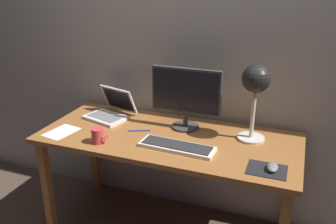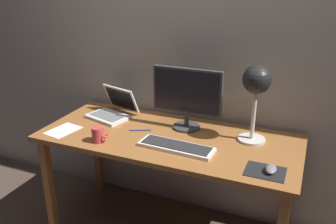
{
  "view_description": "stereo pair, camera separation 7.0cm",
  "coord_description": "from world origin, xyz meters",
  "px_view_note": "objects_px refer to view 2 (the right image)",
  "views": [
    {
      "loc": [
        0.72,
        -1.89,
        1.69
      ],
      "look_at": [
        0.02,
        -0.05,
        0.92
      ],
      "focal_mm": 38.53,
      "sensor_mm": 36.0,
      "label": 1
    },
    {
      "loc": [
        0.78,
        -1.87,
        1.69
      ],
      "look_at": [
        0.02,
        -0.05,
        0.92
      ],
      "focal_mm": 38.53,
      "sensor_mm": 36.0,
      "label": 2
    }
  ],
  "objects_px": {
    "laptop": "(114,108)",
    "mouse": "(271,169)",
    "coffee_mug": "(98,135)",
    "desk_lamp": "(256,86)",
    "pen": "(140,130)",
    "monitor": "(187,95)",
    "keyboard_main": "(176,147)"
  },
  "relations": [
    {
      "from": "monitor",
      "to": "desk_lamp",
      "type": "xyz_separation_m",
      "value": [
        0.43,
        -0.02,
        0.12
      ]
    },
    {
      "from": "keyboard_main",
      "to": "laptop",
      "type": "height_order",
      "value": "laptop"
    },
    {
      "from": "keyboard_main",
      "to": "mouse",
      "type": "relative_size",
      "value": 4.65
    },
    {
      "from": "mouse",
      "to": "coffee_mug",
      "type": "xyz_separation_m",
      "value": [
        -1.0,
        -0.04,
        0.03
      ]
    },
    {
      "from": "keyboard_main",
      "to": "desk_lamp",
      "type": "relative_size",
      "value": 0.96
    },
    {
      "from": "coffee_mug",
      "to": "pen",
      "type": "bearing_deg",
      "value": 56.67
    },
    {
      "from": "laptop",
      "to": "monitor",
      "type": "bearing_deg",
      "value": -0.53
    },
    {
      "from": "keyboard_main",
      "to": "desk_lamp",
      "type": "distance_m",
      "value": 0.58
    },
    {
      "from": "monitor",
      "to": "keyboard_main",
      "type": "distance_m",
      "value": 0.37
    },
    {
      "from": "coffee_mug",
      "to": "desk_lamp",
      "type": "bearing_deg",
      "value": 23.88
    },
    {
      "from": "keyboard_main",
      "to": "pen",
      "type": "relative_size",
      "value": 3.19
    },
    {
      "from": "coffee_mug",
      "to": "mouse",
      "type": "bearing_deg",
      "value": 2.03
    },
    {
      "from": "mouse",
      "to": "desk_lamp",
      "type": "bearing_deg",
      "value": 115.57
    },
    {
      "from": "monitor",
      "to": "desk_lamp",
      "type": "relative_size",
      "value": 0.97
    },
    {
      "from": "desk_lamp",
      "to": "keyboard_main",
      "type": "bearing_deg",
      "value": -143.88
    },
    {
      "from": "pen",
      "to": "desk_lamp",
      "type": "bearing_deg",
      "value": 11.09
    },
    {
      "from": "laptop",
      "to": "desk_lamp",
      "type": "height_order",
      "value": "desk_lamp"
    },
    {
      "from": "keyboard_main",
      "to": "pen",
      "type": "height_order",
      "value": "keyboard_main"
    },
    {
      "from": "monitor",
      "to": "pen",
      "type": "height_order",
      "value": "monitor"
    },
    {
      "from": "keyboard_main",
      "to": "coffee_mug",
      "type": "bearing_deg",
      "value": -168.27
    },
    {
      "from": "laptop",
      "to": "coffee_mug",
      "type": "bearing_deg",
      "value": -72.07
    },
    {
      "from": "desk_lamp",
      "to": "coffee_mug",
      "type": "xyz_separation_m",
      "value": [
        -0.84,
        -0.37,
        -0.3
      ]
    },
    {
      "from": "keyboard_main",
      "to": "laptop",
      "type": "xyz_separation_m",
      "value": [
        -0.59,
        0.3,
        0.04
      ]
    },
    {
      "from": "laptop",
      "to": "pen",
      "type": "distance_m",
      "value": 0.33
    },
    {
      "from": "monitor",
      "to": "laptop",
      "type": "xyz_separation_m",
      "value": [
        -0.54,
        0.01,
        -0.17
      ]
    },
    {
      "from": "laptop",
      "to": "mouse",
      "type": "height_order",
      "value": "laptop"
    },
    {
      "from": "desk_lamp",
      "to": "pen",
      "type": "height_order",
      "value": "desk_lamp"
    },
    {
      "from": "laptop",
      "to": "pen",
      "type": "xyz_separation_m",
      "value": [
        0.29,
        -0.16,
        -0.05
      ]
    },
    {
      "from": "mouse",
      "to": "coffee_mug",
      "type": "bearing_deg",
      "value": -177.97
    },
    {
      "from": "mouse",
      "to": "pen",
      "type": "xyz_separation_m",
      "value": [
        -0.84,
        0.2,
        -0.02
      ]
    },
    {
      "from": "monitor",
      "to": "coffee_mug",
      "type": "distance_m",
      "value": 0.6
    },
    {
      "from": "laptop",
      "to": "mouse",
      "type": "bearing_deg",
      "value": -17.87
    }
  ]
}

